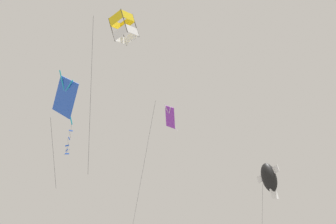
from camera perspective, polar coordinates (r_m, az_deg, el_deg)
The scene contains 4 objects.
kite_fish_upper_right at distance 37.67m, azimuth 9.82°, elevation -6.32°, with size 2.38×1.86×8.24m.
kite_diamond_mid_left at distance 26.14m, azimuth -9.98°, elevation 1.42°, with size 2.42×1.17×5.04m.
kite_box_near_right at distance 26.36m, azimuth -4.38°, elevation 8.13°, with size 2.50×2.29×7.69m.
kite_diamond_near_left at distance 35.34m, azimuth 0.15°, elevation -0.57°, with size 4.15×2.27×9.18m.
Camera 1 is at (-23.54, 11.52, 6.74)m, focal length 62.56 mm.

